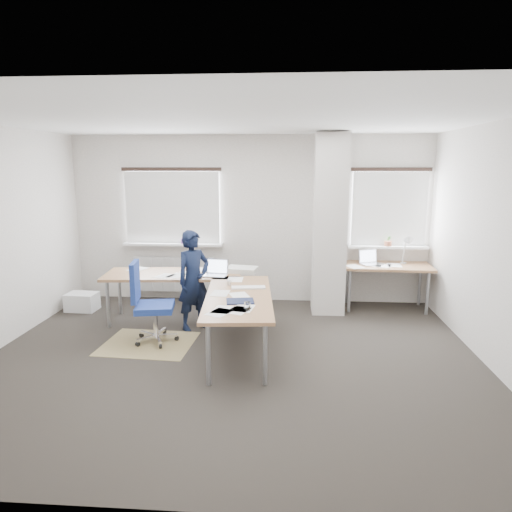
# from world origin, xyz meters

# --- Properties ---
(ground) EXTENTS (6.00, 6.00, 0.00)m
(ground) POSITION_xyz_m (0.00, 0.00, 0.00)
(ground) COLOR black
(ground) RESTS_ON ground
(room_shell) EXTENTS (6.04, 5.04, 2.82)m
(room_shell) POSITION_xyz_m (0.18, 0.45, 1.75)
(room_shell) COLOR beige
(room_shell) RESTS_ON ground
(floor_mat) EXTENTS (1.21, 1.05, 0.01)m
(floor_mat) POSITION_xyz_m (-1.15, 0.39, 0.00)
(floor_mat) COLOR olive
(floor_mat) RESTS_ON ground
(white_crate) EXTENTS (0.49, 0.36, 0.28)m
(white_crate) POSITION_xyz_m (-2.65, 1.70, 0.14)
(white_crate) COLOR white
(white_crate) RESTS_ON ground
(desk_main) EXTENTS (2.61, 2.62, 0.96)m
(desk_main) POSITION_xyz_m (-0.43, 0.80, 0.69)
(desk_main) COLOR olive
(desk_main) RESTS_ON ground
(desk_side) EXTENTS (1.43, 0.75, 1.22)m
(desk_side) POSITION_xyz_m (2.25, 2.15, 0.69)
(desk_side) COLOR olive
(desk_side) RESTS_ON ground
(task_chair) EXTENTS (0.60, 0.59, 1.09)m
(task_chair) POSITION_xyz_m (-1.11, 0.46, 0.30)
(task_chair) COLOR navy
(task_chair) RESTS_ON ground
(person) EXTENTS (0.60, 0.61, 1.42)m
(person) POSITION_xyz_m (-0.66, 1.02, 0.71)
(person) COLOR black
(person) RESTS_ON ground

